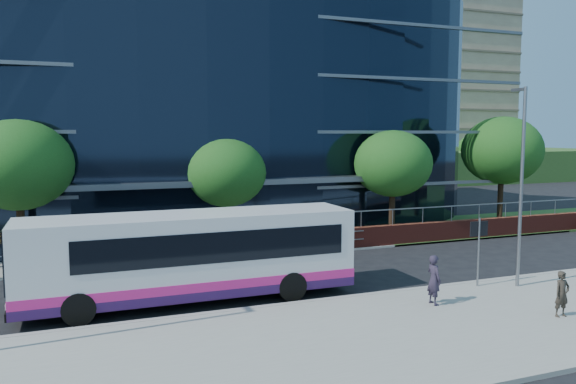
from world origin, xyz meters
name	(u,v)px	position (x,y,z in m)	size (l,w,h in m)	color
ground	(360,290)	(0.00, 0.00, 0.00)	(200.00, 200.00, 0.00)	black
pavement_near	(435,328)	(0.00, -5.00, 0.07)	(80.00, 8.00, 0.15)	gray
kerb	(373,295)	(0.00, -1.00, 0.08)	(80.00, 0.25, 0.16)	gray
yellow_line_outer	(370,296)	(0.00, -0.80, 0.01)	(80.00, 0.08, 0.01)	gold
yellow_line_inner	(368,295)	(0.00, -0.65, 0.01)	(80.00, 0.08, 0.01)	gold
far_forecourt	(167,248)	(-6.00, 11.00, 0.05)	(50.00, 8.00, 0.10)	gray
grass_verge	(575,218)	(24.00, 11.00, 0.06)	(36.00, 8.00, 0.12)	#2D511E
glass_office	(170,110)	(-4.00, 20.85, 8.00)	(44.00, 23.10, 16.00)	black
guard_railings	(137,252)	(-8.00, 7.00, 0.82)	(24.00, 0.05, 1.10)	slate
apartment_block	(366,102)	(32.00, 57.21, 11.11)	(60.00, 42.00, 30.00)	#2D511E
street_sign	(479,237)	(4.50, -1.59, 2.15)	(0.85, 0.09, 2.80)	slate
tree_far_a	(18,165)	(-13.00, 9.00, 4.86)	(4.95, 4.95, 6.98)	black
tree_far_b	(226,173)	(-3.00, 9.50, 4.21)	(4.29, 4.29, 6.05)	black
tree_far_c	(393,164)	(7.00, 9.00, 4.54)	(4.62, 4.62, 6.51)	black
tree_far_d	(502,150)	(16.00, 10.00, 5.19)	(5.28, 5.28, 7.44)	black
tree_dist_e	(377,148)	(24.00, 40.00, 4.54)	(4.62, 4.62, 6.51)	black
tree_dist_f	(473,149)	(40.00, 42.00, 4.21)	(4.29, 4.29, 6.05)	black
streetlight_east	(521,181)	(6.00, -2.17, 4.44)	(0.15, 0.77, 8.00)	slate
city_bus	(194,255)	(-6.55, 0.98, 1.77)	(12.38, 2.87, 3.34)	silver
pedestrian	(434,280)	(1.35, -3.01, 1.06)	(0.66, 0.43, 1.81)	#272030
pedestrian_b	(562,294)	(4.57, -5.72, 0.93)	(0.57, 0.37, 1.56)	#2D271F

